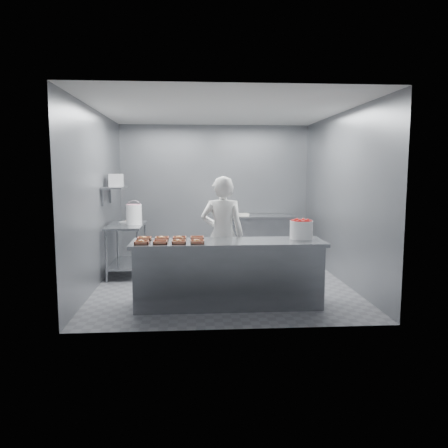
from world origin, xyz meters
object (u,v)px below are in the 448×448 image
Objects in this scene: tray_4 at (144,238)px; tray_6 at (179,238)px; tray_7 at (197,238)px; strawberry_tub at (301,229)px; service_counter at (228,273)px; tray_2 at (179,242)px; tray_0 at (141,242)px; worker at (223,235)px; glaze_bucket at (134,214)px; back_counter at (258,237)px; tray_5 at (162,238)px; tray_3 at (197,241)px; tray_1 at (160,242)px; prep_table at (127,241)px; appliance at (115,180)px.

tray_4 is 0.48m from tray_6.
strawberry_tub is (1.45, -0.04, 0.12)m from tray_7.
service_counter is 13.88× the size of tray_2.
tray_0 is at bearing -90.00° from tray_4.
worker is 4.17× the size of glaze_bucket.
back_counter is 3.74m from tray_4.
tray_5 is at bearing 178.81° from strawberry_tub.
tray_5 is (-0.48, 0.31, 0.00)m from tray_3.
tray_6 is (-1.56, -3.09, 0.47)m from back_counter.
tray_1 is 0.31m from tray_5.
tray_3 is 0.90m from worker.
worker is (0.87, 0.50, -0.04)m from tray_5.
prep_table is at bearing 103.63° from tray_0.
tray_1 reaches higher than back_counter.
tray_6 is at bearing 52.65° from tray_1.
tray_1 is at bearing -147.10° from tray_7.
tray_7 is at bearing 0.00° from tray_6.
worker is 1.20m from strawberry_tub.
worker is (0.63, 0.81, -0.04)m from tray_2.
tray_0 is at bearing 180.00° from tray_3.
service_counter and back_counter have the same top height.
strawberry_tub is at bearing -87.64° from back_counter.
tray_6 is 0.24m from tray_7.
tray_2 is at bearing -90.00° from tray_6.
back_counter is 5.18× the size of appliance.
back_counter is at bearing 59.82° from tray_5.
tray_4 is at bearing 172.24° from service_counter.
tray_2 is 0.44× the size of glaze_bucket.
tray_1 is 0.48m from tray_3.
tray_3 reaches higher than tray_1.
worker reaches higher than tray_2.
tray_4 is 0.24m from tray_5.
back_counter is 3.50m from tray_6.
prep_table is 2.46m from tray_3.
appliance is at bearing 127.74° from tray_7.
tray_0 is at bearing -172.24° from service_counter.
tray_6 reaches higher than service_counter.
appliance is (-0.68, 2.12, 0.75)m from tray_0.
prep_table is (-1.65, 1.95, 0.14)m from service_counter.
tray_5 is at bearing -71.17° from glaze_bucket.
tray_4 reaches higher than tray_1.
tray_3 is (-1.32, -3.41, 0.47)m from back_counter.
tray_1 is 0.44× the size of glaze_bucket.
prep_table is at bearing 118.89° from tray_6.
tray_1 is at bearing -80.80° from appliance.
tray_5 is (0.24, 0.00, 0.00)m from tray_4.
appliance is (-0.68, 1.81, 0.75)m from tray_4.
tray_4 is 1.00× the size of tray_7.
prep_table is 6.40× the size of tray_1.
tray_2 is at bearing -170.90° from strawberry_tub.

